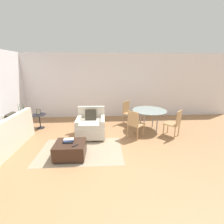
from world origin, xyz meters
The scene contains 15 objects.
ground_plane centered at (0.00, 0.00, 0.00)m, with size 20.00×20.00×0.00m, color #A3754C.
wall_back centered at (0.00, 3.84, 1.38)m, with size 12.00×0.06×2.75m.
area_rug centered at (-0.48, 0.85, 0.00)m, with size 2.20×1.41×0.01m.
couch centered at (-2.65, 1.09, 0.30)m, with size 0.95×2.01×0.92m.
armchair centered at (-0.27, 1.78, 0.36)m, with size 0.89×0.90×0.91m.
ottoman centered at (-0.70, 0.57, 0.22)m, with size 0.74×0.61×0.39m.
book_stack centered at (-0.73, 0.62, 0.43)m, with size 0.26×0.21×0.08m.
tv_remote_primary centered at (-0.54, 0.41, 0.40)m, with size 0.15×0.15×0.01m.
potted_plant centered at (-2.74, 2.47, 0.20)m, with size 0.42×0.42×1.12m.
side_table centered at (-2.21, 2.54, 0.38)m, with size 0.49×0.49×0.53m.
picture_frame centered at (-2.21, 2.54, 0.63)m, with size 0.15×0.07×0.20m.
dining_table centered at (1.75, 2.18, 0.66)m, with size 1.18×1.18×0.74m.
dining_chair_near_left centered at (1.10, 1.54, 0.52)m, with size 0.59×0.59×0.90m.
dining_chair_near_right centered at (2.39, 1.54, 0.52)m, with size 0.59×0.59×0.90m.
dining_chair_far_left centered at (1.10, 2.83, 0.52)m, with size 0.59×0.59×0.90m.
Camera 1 is at (0.15, -2.78, 2.16)m, focal length 24.00 mm.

